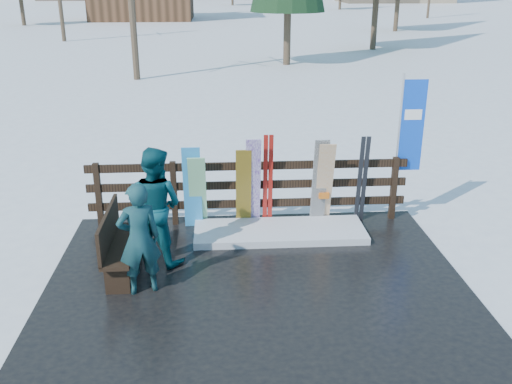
{
  "coord_description": "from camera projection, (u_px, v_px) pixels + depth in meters",
  "views": [
    {
      "loc": [
        -0.49,
        -7.16,
        4.2
      ],
      "look_at": [
        0.05,
        1.0,
        1.1
      ],
      "focal_mm": 40.0,
      "sensor_mm": 36.0,
      "label": 1
    }
  ],
  "objects": [
    {
      "name": "fence",
      "position": [
        248.0,
        187.0,
        9.99
      ],
      "size": [
        5.6,
        0.1,
        1.15
      ],
      "color": "black",
      "rests_on": "deck"
    },
    {
      "name": "snow_patch",
      "position": [
        280.0,
        232.0,
        9.67
      ],
      "size": [
        2.88,
        1.0,
        0.12
      ],
      "primitive_type": "cube",
      "color": "white",
      "rests_on": "deck"
    },
    {
      "name": "rental_flag",
      "position": [
        408.0,
        131.0,
        9.87
      ],
      "size": [
        0.45,
        0.04,
        2.6
      ],
      "color": "silver",
      "rests_on": "deck"
    },
    {
      "name": "snowboard_5",
      "position": [
        324.0,
        184.0,
        9.82
      ],
      "size": [
        0.28,
        0.38,
        1.53
      ],
      "primitive_type": "cube",
      "rotation": [
        0.23,
        0.0,
        0.0
      ],
      "color": "silver",
      "rests_on": "deck"
    },
    {
      "name": "person_front",
      "position": [
        139.0,
        239.0,
        7.69
      ],
      "size": [
        0.67,
        0.55,
        1.6
      ],
      "primitive_type": "imported",
      "rotation": [
        0.0,
        0.0,
        3.46
      ],
      "color": "#1C5A4D",
      "rests_on": "deck"
    },
    {
      "name": "ski_pair_b",
      "position": [
        362.0,
        180.0,
        9.92
      ],
      "size": [
        0.17,
        0.2,
        1.6
      ],
      "color": "black",
      "rests_on": "deck"
    },
    {
      "name": "ground",
      "position": [
        257.0,
        288.0,
        8.2
      ],
      "size": [
        700.0,
        700.0,
        0.0
      ],
      "primitive_type": "plane",
      "color": "white",
      "rests_on": "ground"
    },
    {
      "name": "snowboard_3",
      "position": [
        253.0,
        183.0,
        9.73
      ],
      "size": [
        0.25,
        0.4,
        1.63
      ],
      "primitive_type": "cube",
      "rotation": [
        0.23,
        0.0,
        0.0
      ],
      "color": "white",
      "rests_on": "deck"
    },
    {
      "name": "person_back",
      "position": [
        155.0,
        206.0,
        8.51
      ],
      "size": [
        1.1,
        1.02,
        1.82
      ],
      "primitive_type": "imported",
      "rotation": [
        0.0,
        0.0,
        2.66
      ],
      "color": "#0C4753",
      "rests_on": "deck"
    },
    {
      "name": "snowboard_2",
      "position": [
        244.0,
        188.0,
        9.75
      ],
      "size": [
        0.26,
        0.32,
        1.45
      ],
      "primitive_type": "cube",
      "rotation": [
        0.2,
        0.0,
        0.0
      ],
      "color": "gold",
      "rests_on": "deck"
    },
    {
      "name": "bench",
      "position": [
        117.0,
        241.0,
        8.28
      ],
      "size": [
        0.41,
        1.5,
        0.97
      ],
      "color": "black",
      "rests_on": "deck"
    },
    {
      "name": "snowboard_0",
      "position": [
        192.0,
        188.0,
        9.69
      ],
      "size": [
        0.31,
        0.24,
        1.5
      ],
      "primitive_type": "cube",
      "rotation": [
        0.15,
        0.0,
        0.0
      ],
      "color": "#3199E5",
      "rests_on": "deck"
    },
    {
      "name": "ski_pair_a",
      "position": [
        268.0,
        180.0,
        9.8
      ],
      "size": [
        0.16,
        0.21,
        1.66
      ],
      "color": "#9F1913",
      "rests_on": "deck"
    },
    {
      "name": "deck",
      "position": [
        257.0,
        286.0,
        8.18
      ],
      "size": [
        6.0,
        5.0,
        0.08
      ],
      "primitive_type": "cube",
      "color": "black",
      "rests_on": "ground"
    },
    {
      "name": "snowboard_1",
      "position": [
        198.0,
        192.0,
        9.72
      ],
      "size": [
        0.29,
        0.41,
        1.34
      ],
      "primitive_type": "cube",
      "rotation": [
        0.28,
        0.0,
        0.0
      ],
      "color": "white",
      "rests_on": "deck"
    },
    {
      "name": "snowboard_4",
      "position": [
        319.0,
        183.0,
        9.81
      ],
      "size": [
        0.25,
        0.29,
        1.59
      ],
      "primitive_type": "cube",
      "rotation": [
        0.17,
        0.0,
        0.0
      ],
      "color": "black",
      "rests_on": "deck"
    }
  ]
}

